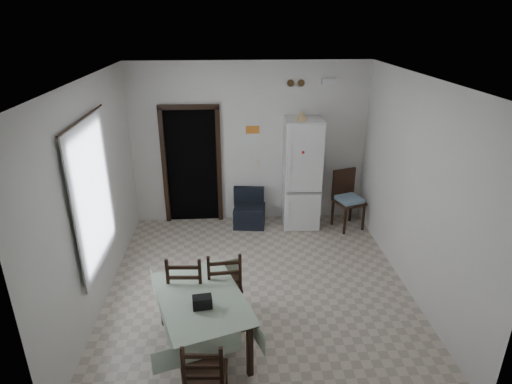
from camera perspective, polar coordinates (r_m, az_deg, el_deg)
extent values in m
plane|color=#BFAF9C|center=(6.27, 0.29, -12.39)|extent=(4.50, 4.50, 0.00)
cube|color=black|center=(8.04, -8.40, 3.87)|extent=(0.90, 0.45, 2.10)
cube|color=black|center=(7.86, -12.09, 3.18)|extent=(0.08, 0.10, 2.18)
cube|color=black|center=(7.78, -4.93, 3.39)|extent=(0.08, 0.10, 2.18)
cube|color=black|center=(7.52, -9.01, 11.15)|extent=(1.06, 0.10, 0.08)
cube|color=silver|center=(5.63, -21.93, -0.44)|extent=(0.10, 1.20, 1.60)
cube|color=silver|center=(5.59, -20.86, -0.41)|extent=(0.02, 1.45, 1.85)
cylinder|color=black|center=(5.32, -22.17, 9.06)|extent=(0.02, 1.60, 0.02)
cube|color=white|center=(7.64, -0.45, 7.59)|extent=(0.28, 0.02, 0.40)
cube|color=orange|center=(7.60, -0.45, 8.30)|extent=(0.24, 0.01, 0.14)
cube|color=beige|center=(7.79, 0.30, 3.90)|extent=(0.08, 0.02, 0.12)
cylinder|color=brown|center=(7.51, 4.64, 14.28)|extent=(0.12, 0.03, 0.12)
cylinder|color=brown|center=(7.54, 6.04, 14.26)|extent=(0.12, 0.03, 0.12)
cube|color=white|center=(7.60, 9.69, 14.37)|extent=(0.25, 0.07, 0.09)
cone|color=tan|center=(7.23, 6.10, 10.17)|extent=(0.21, 0.21, 0.17)
cube|color=black|center=(4.72, -7.18, -14.35)|extent=(0.22, 0.15, 0.13)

